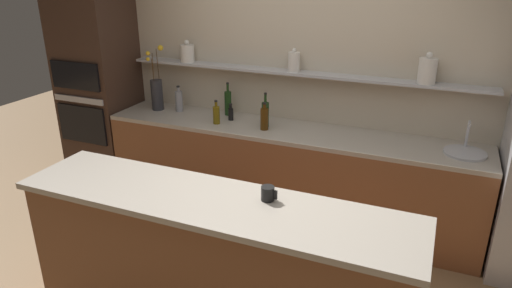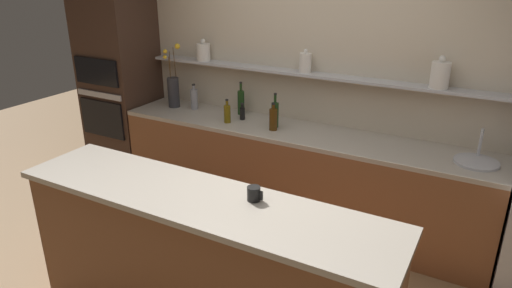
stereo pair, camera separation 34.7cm
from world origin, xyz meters
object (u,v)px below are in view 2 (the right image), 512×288
object	(u,v)px
bottle_sauce_0	(242,113)
coffee_mug	(254,194)
bottle_spirit_1	(194,99)
bottle_oil_4	(227,113)
bottle_wine_5	(241,102)
oven_tower	(120,85)
sink_fixture	(477,160)
flower_vase	(173,89)
bottle_spirit_2	(273,119)
bottle_wine_3	(275,114)

from	to	relation	value
bottle_sauce_0	coffee_mug	size ratio (longest dim) A/B	1.65
bottle_spirit_1	bottle_oil_4	distance (m)	0.58
bottle_oil_4	coffee_mug	size ratio (longest dim) A/B	2.29
bottle_wine_5	coffee_mug	size ratio (longest dim) A/B	3.31
bottle_spirit_1	bottle_oil_4	size ratio (longest dim) A/B	1.16
oven_tower	bottle_wine_5	distance (m)	1.48
sink_fixture	coffee_mug	xyz separation A→B (m)	(-1.12, -1.52, 0.12)
flower_vase	sink_fixture	xyz separation A→B (m)	(2.99, -0.05, -0.17)
bottle_spirit_1	bottle_spirit_2	xyz separation A→B (m)	(1.03, -0.18, -0.00)
bottle_sauce_0	bottle_wine_3	bearing A→B (deg)	-6.88
sink_fixture	bottle_spirit_1	xyz separation A→B (m)	(-2.75, 0.09, 0.09)
bottle_sauce_0	bottle_spirit_1	distance (m)	0.63
bottle_spirit_2	coffee_mug	size ratio (longest dim) A/B	2.56
oven_tower	bottle_spirit_1	world-z (taller)	oven_tower
oven_tower	bottle_wine_5	size ratio (longest dim) A/B	6.48
bottle_sauce_0	bottle_wine_3	size ratio (longest dim) A/B	0.51
bottle_oil_4	coffee_mug	bearing A→B (deg)	-52.35
bottle_wine_5	oven_tower	bearing A→B (deg)	-172.76
bottle_spirit_2	bottle_oil_4	distance (m)	0.49
sink_fixture	oven_tower	bearing A→B (deg)	-179.82
bottle_sauce_0	bottle_wine_5	world-z (taller)	bottle_wine_5
oven_tower	sink_fixture	world-z (taller)	oven_tower
bottle_spirit_2	bottle_wine_5	bearing A→B (deg)	151.92
flower_vase	bottle_spirit_1	bearing A→B (deg)	9.19
bottle_spirit_2	bottle_oil_4	size ratio (longest dim) A/B	1.12
oven_tower	bottle_wine_5	xyz separation A→B (m)	(1.47, 0.19, -0.04)
bottle_wine_3	bottle_spirit_2	bearing A→B (deg)	-73.60
sink_fixture	bottle_wine_3	size ratio (longest dim) A/B	1.02
sink_fixture	coffee_mug	world-z (taller)	sink_fixture
flower_vase	bottle_oil_4	size ratio (longest dim) A/B	2.90
bottle_wine_5	bottle_spirit_2	bearing A→B (deg)	-28.08
oven_tower	bottle_sauce_0	distance (m)	1.57
sink_fixture	bottle_sauce_0	size ratio (longest dim) A/B	2.00
coffee_mug	bottle_wine_3	bearing A→B (deg)	112.33
flower_vase	sink_fixture	world-z (taller)	flower_vase
oven_tower	flower_vase	distance (m)	0.71
oven_tower	flower_vase	size ratio (longest dim) A/B	3.23
sink_fixture	bottle_oil_4	world-z (taller)	sink_fixture
bottle_spirit_1	bottle_oil_4	world-z (taller)	bottle_spirit_1
sink_fixture	bottle_wine_3	distance (m)	1.75
sink_fixture	bottle_sauce_0	distance (m)	2.13
bottle_wine_3	bottle_wine_5	size ratio (longest dim) A/B	0.98
bottle_spirit_2	bottle_oil_4	bearing A→B (deg)	-177.41
bottle_sauce_0	flower_vase	bearing A→B (deg)	178.89
oven_tower	bottle_spirit_1	distance (m)	0.95
bottle_spirit_2	bottle_wine_3	size ratio (longest dim) A/B	0.79
bottle_oil_4	bottle_spirit_2	bearing A→B (deg)	2.59
flower_vase	bottle_spirit_1	xyz separation A→B (m)	(0.24, 0.04, -0.08)
bottle_spirit_1	bottle_oil_4	bearing A→B (deg)	-20.80
oven_tower	coffee_mug	distance (m)	2.98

